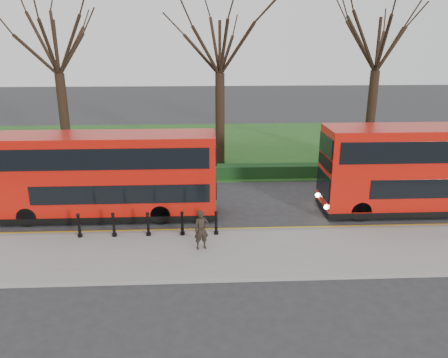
{
  "coord_description": "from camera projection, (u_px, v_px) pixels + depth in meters",
  "views": [
    {
      "loc": [
        0.89,
        -18.26,
        8.09
      ],
      "look_at": [
        1.8,
        0.5,
        2.0
      ],
      "focal_mm": 35.0,
      "sensor_mm": 36.0,
      "label": 1
    }
  ],
  "objects": [
    {
      "name": "yellow_line_outer",
      "position": [
        184.0,
        231.0,
        19.14
      ],
      "size": [
        60.0,
        0.1,
        0.01
      ],
      "primitive_type": "cube",
      "color": "yellow",
      "rests_on": "ground"
    },
    {
      "name": "tree_left",
      "position": [
        56.0,
        41.0,
        26.5
      ],
      "size": [
        6.96,
        6.96,
        10.87
      ],
      "color": "black",
      "rests_on": "ground"
    },
    {
      "name": "tree_right",
      "position": [
        379.0,
        38.0,
        27.37
      ],
      "size": [
        7.09,
        7.09,
        11.09
      ],
      "color": "black",
      "rests_on": "ground"
    },
    {
      "name": "bus_lead",
      "position": [
        108.0,
        176.0,
        20.15
      ],
      "size": [
        9.96,
        2.29,
        3.96
      ],
      "color": "#B8130A",
      "rests_on": "ground"
    },
    {
      "name": "tree_mid",
      "position": [
        220.0,
        41.0,
        26.97
      ],
      "size": [
        6.95,
        6.95,
        10.85
      ],
      "color": "black",
      "rests_on": "ground"
    },
    {
      "name": "pavement",
      "position": [
        182.0,
        255.0,
        16.93
      ],
      "size": [
        60.0,
        4.0,
        0.15
      ],
      "primitive_type": "cube",
      "color": "gray",
      "rests_on": "ground"
    },
    {
      "name": "kerb",
      "position": [
        184.0,
        233.0,
        18.83
      ],
      "size": [
        60.0,
        0.25,
        0.16
      ],
      "primitive_type": "cube",
      "color": "slate",
      "rests_on": "ground"
    },
    {
      "name": "bus_rear",
      "position": [
        433.0,
        170.0,
        20.76
      ],
      "size": [
        10.49,
        2.41,
        4.17
      ],
      "color": "#B8130A",
      "rests_on": "ground"
    },
    {
      "name": "ground",
      "position": [
        185.0,
        225.0,
        19.81
      ],
      "size": [
        120.0,
        120.0,
        0.0
      ],
      "primitive_type": "plane",
      "color": "#28282B",
      "rests_on": "ground"
    },
    {
      "name": "hedge",
      "position": [
        189.0,
        172.0,
        26.14
      ],
      "size": [
        60.0,
        0.9,
        0.8
      ],
      "primitive_type": "cube",
      "color": "black",
      "rests_on": "ground"
    },
    {
      "name": "grass_verge",
      "position": [
        192.0,
        146.0,
        34.05
      ],
      "size": [
        60.0,
        18.0,
        0.06
      ],
      "primitive_type": "cube",
      "color": "#1C501A",
      "rests_on": "ground"
    },
    {
      "name": "yellow_line_inner",
      "position": [
        185.0,
        229.0,
        19.33
      ],
      "size": [
        60.0,
        0.1,
        0.01
      ],
      "primitive_type": "cube",
      "color": "yellow",
      "rests_on": "ground"
    },
    {
      "name": "pedestrian",
      "position": [
        201.0,
        230.0,
        17.03
      ],
      "size": [
        0.66,
        0.52,
        1.6
      ],
      "primitive_type": "imported",
      "rotation": [
        0.0,
        0.0,
        0.26
      ],
      "color": "black",
      "rests_on": "pavement"
    },
    {
      "name": "bollard_row",
      "position": [
        148.0,
        224.0,
        18.26
      ],
      "size": [
        5.86,
        0.15,
        1.0
      ],
      "color": "black",
      "rests_on": "pavement"
    }
  ]
}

